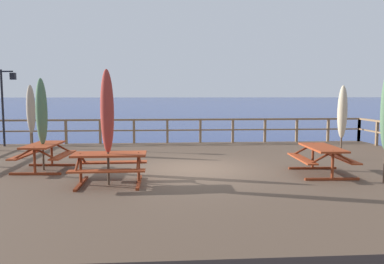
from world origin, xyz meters
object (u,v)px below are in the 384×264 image
picnic_table_mid_right (322,154)px  patio_umbrella_tall_front (31,110)px  patio_umbrella_tall_mid_right (42,112)px  patio_umbrella_short_mid (107,112)px  picnic_table_mid_centre (43,151)px  lamp_post_hooked (6,96)px  picnic_table_front_left (110,162)px  patio_umbrella_short_front (342,112)px

picnic_table_mid_right → patio_umbrella_tall_front: (-9.27, 4.60, 1.06)m
patio_umbrella_tall_mid_right → patio_umbrella_tall_front: (-1.48, 3.45, -0.07)m
picnic_table_mid_right → patio_umbrella_short_mid: bearing=-171.9°
picnic_table_mid_centre → picnic_table_mid_right: 7.86m
picnic_table_mid_right → patio_umbrella_tall_mid_right: size_ratio=0.70×
patio_umbrella_short_mid → lamp_post_hooked: 8.84m
patio_umbrella_tall_mid_right → patio_umbrella_short_mid: 2.89m
picnic_table_mid_centre → patio_umbrella_short_mid: bearing=-42.2°
picnic_table_front_left → picnic_table_mid_right: 5.67m
picnic_table_front_left → patio_umbrella_short_front: patio_umbrella_short_front is taller
lamp_post_hooked → picnic_table_front_left: bearing=-53.6°
patio_umbrella_tall_mid_right → patio_umbrella_short_mid: (2.14, -1.95, 0.09)m
patio_umbrella_tall_front → lamp_post_hooked: (-1.57, 1.75, 0.50)m
patio_umbrella_short_mid → lamp_post_hooked: (-5.19, 7.15, 0.34)m
picnic_table_front_left → patio_umbrella_short_mid: (-0.02, -0.07, 1.22)m
picnic_table_mid_right → patio_umbrella_tall_front: size_ratio=0.73×
picnic_table_front_left → lamp_post_hooked: size_ratio=0.55×
patio_umbrella_tall_front → lamp_post_hooked: size_ratio=0.79×
patio_umbrella_tall_mid_right → patio_umbrella_short_front: patio_umbrella_tall_mid_right is taller
picnic_table_mid_centre → lamp_post_hooked: (-3.06, 5.22, 1.56)m
patio_umbrella_short_front → lamp_post_hooked: bearing=162.6°
picnic_table_mid_right → patio_umbrella_short_mid: patio_umbrella_short_mid is taller
patio_umbrella_tall_mid_right → lamp_post_hooked: size_ratio=0.83×
picnic_table_mid_centre → patio_umbrella_tall_mid_right: 1.13m
picnic_table_mid_centre → picnic_table_front_left: bearing=-40.8°
patio_umbrella_short_mid → picnic_table_mid_centre: bearing=137.8°
patio_umbrella_short_mid → patio_umbrella_tall_mid_right: bearing=137.7°
picnic_table_mid_centre → patio_umbrella_short_mid: patio_umbrella_short_mid is taller
picnic_table_mid_centre → patio_umbrella_short_front: 9.62m
patio_umbrella_tall_mid_right → patio_umbrella_tall_front: size_ratio=1.04×
patio_umbrella_short_mid → patio_umbrella_short_front: (7.35, 3.23, -0.19)m
patio_umbrella_short_mid → lamp_post_hooked: size_ratio=0.87×
patio_umbrella_tall_mid_right → picnic_table_mid_centre: bearing=-48.5°
picnic_table_mid_centre → patio_umbrella_short_front: patio_umbrella_short_front is taller
patio_umbrella_short_mid → patio_umbrella_tall_front: bearing=123.8°
picnic_table_mid_centre → patio_umbrella_short_mid: size_ratio=0.62×
picnic_table_mid_right → picnic_table_front_left: bearing=-172.6°
patio_umbrella_tall_mid_right → lamp_post_hooked: (-3.05, 5.20, 0.43)m
picnic_table_front_left → patio_umbrella_tall_mid_right: bearing=139.1°
picnic_table_mid_centre → patio_umbrella_tall_mid_right: (-0.01, 0.02, 1.13)m
patio_umbrella_short_front → patio_umbrella_tall_front: bearing=168.8°
picnic_table_mid_right → patio_umbrella_tall_front: 10.40m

